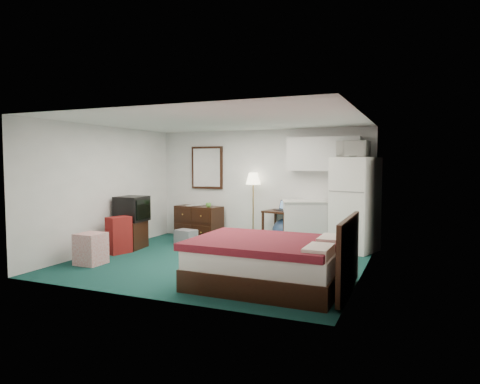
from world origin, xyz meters
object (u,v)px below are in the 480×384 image
at_px(dresser, 199,222).
at_px(kitchen_counter, 304,224).
at_px(desk, 280,228).
at_px(fridge, 355,204).
at_px(floor_lamp, 253,207).
at_px(tv_stand, 129,235).
at_px(suitcase, 119,235).
at_px(bed, 268,263).

distance_m(dresser, kitchen_counter, 2.55).
relative_size(desk, fridge, 0.40).
relative_size(dresser, desk, 1.49).
relative_size(floor_lamp, desk, 2.08).
relative_size(kitchen_counter, tv_stand, 1.55).
relative_size(floor_lamp, fridge, 0.83).
height_order(kitchen_counter, fridge, fridge).
bearing_deg(suitcase, floor_lamp, 65.78).
xyz_separation_m(floor_lamp, desk, (0.66, -0.12, -0.40)).
bearing_deg(fridge, dresser, -163.28).
xyz_separation_m(kitchen_counter, fridge, (1.04, -0.03, 0.46)).
relative_size(desk, suitcase, 1.04).
xyz_separation_m(desk, suitcase, (-2.63, -2.06, -0.01)).
height_order(floor_lamp, fridge, fridge).
height_order(floor_lamp, kitchen_counter, floor_lamp).
bearing_deg(desk, kitchen_counter, 10.34).
distance_m(bed, tv_stand, 3.81).
relative_size(fridge, bed, 0.91).
height_order(desk, bed, desk).
relative_size(dresser, floor_lamp, 0.71).
xyz_separation_m(floor_lamp, suitcase, (-1.97, -2.18, -0.42)).
height_order(floor_lamp, tv_stand, floor_lamp).
height_order(kitchen_counter, suitcase, kitchen_counter).
height_order(fridge, bed, fridge).
distance_m(kitchen_counter, tv_stand, 3.66).
bearing_deg(bed, suitcase, 164.98).
bearing_deg(dresser, kitchen_counter, 8.77).
relative_size(floor_lamp, kitchen_counter, 1.62).
bearing_deg(fridge, desk, -163.49).
bearing_deg(tv_stand, kitchen_counter, 18.43).
bearing_deg(floor_lamp, tv_stand, -140.84).
bearing_deg(floor_lamp, desk, -10.26).
distance_m(fridge, suitcase, 4.70).
height_order(dresser, desk, dresser).
bearing_deg(kitchen_counter, tv_stand, -174.40).
bearing_deg(desk, dresser, -168.98).
relative_size(bed, suitcase, 2.88).
distance_m(kitchen_counter, fridge, 1.13).
bearing_deg(floor_lamp, suitcase, -132.03).
bearing_deg(suitcase, bed, 2.20).
xyz_separation_m(dresser, bed, (2.78, -3.06, -0.05)).
bearing_deg(dresser, tv_stand, -104.35).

